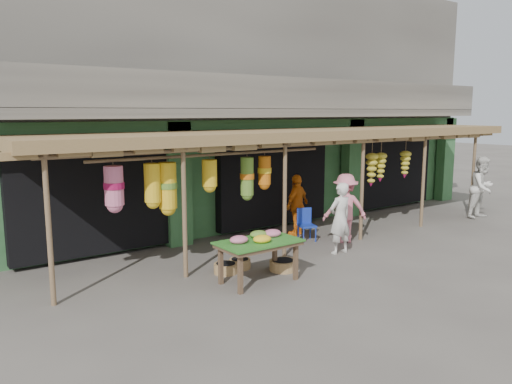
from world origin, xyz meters
TOP-DOWN VIEW (x-y plane):
  - ground at (0.00, 0.00)m, footprint 80.00×80.00m
  - building at (-0.00, 4.87)m, footprint 16.40×6.80m
  - awning at (-0.19, 0.80)m, footprint 14.00×2.70m
  - flower_table at (-2.98, -1.25)m, footprint 1.58×0.94m
  - blue_chair at (-0.18, 0.57)m, footprint 0.49×0.50m
  - basket_left at (-3.24, -0.46)m, footprint 0.63×0.63m
  - basket_mid at (-2.18, -1.00)m, footprint 0.61×0.61m
  - basket_right at (-2.83, -0.38)m, footprint 0.55×0.55m
  - person_front at (-0.33, -0.78)m, footprint 0.61×0.40m
  - person_right at (6.00, -0.53)m, footprint 0.94×0.74m
  - person_vendor at (0.00, 1.13)m, footprint 1.02×0.67m
  - person_shopper at (0.50, -0.12)m, footprint 1.28×1.08m

SIDE VIEW (x-z plane):
  - ground at x=0.00m, z-range 0.00..0.00m
  - basket_left at x=-3.24m, z-range 0.00..0.20m
  - basket_right at x=-2.83m, z-range 0.00..0.20m
  - basket_mid at x=-2.18m, z-range 0.00..0.21m
  - blue_chair at x=-0.18m, z-range 0.05..0.87m
  - flower_table at x=-2.98m, z-range 0.29..1.23m
  - person_vendor at x=0.00m, z-range 0.00..1.62m
  - person_front at x=-0.33m, z-range 0.00..1.65m
  - person_shopper at x=0.50m, z-range 0.00..1.72m
  - person_right at x=6.00m, z-range 0.00..1.89m
  - awning at x=-0.19m, z-range 1.18..3.97m
  - building at x=0.00m, z-range -0.13..6.87m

